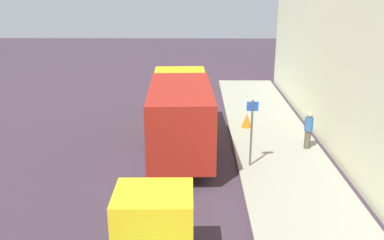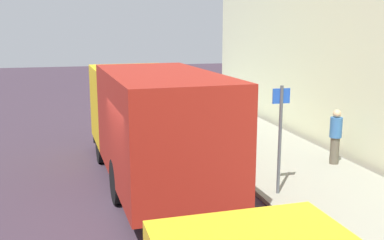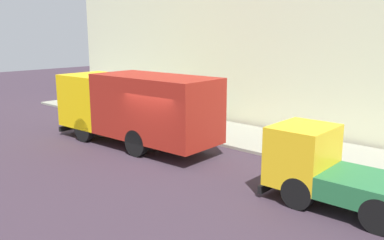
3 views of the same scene
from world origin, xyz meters
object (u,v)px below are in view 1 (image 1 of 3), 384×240
Objects in this scene: large_utility_truck at (180,111)px; traffic_cone_orange at (247,120)px; street_sign_post at (252,128)px; pedestrian_walking at (308,129)px.

large_utility_truck is 4.28m from traffic_cone_orange.
street_sign_post reaches higher than traffic_cone_orange.
pedestrian_walking is 2.36× the size of traffic_cone_orange.
pedestrian_walking reaches higher than traffic_cone_orange.
pedestrian_walking is at bearing -4.15° from large_utility_truck.
large_utility_truck is at bearing -141.10° from traffic_cone_orange.
large_utility_truck is 11.62× the size of traffic_cone_orange.
large_utility_truck is 3.41m from street_sign_post.
street_sign_post is (-0.38, -4.51, 1.22)m from traffic_cone_orange.
large_utility_truck is at bearing 145.14° from street_sign_post.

